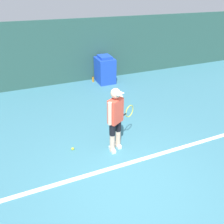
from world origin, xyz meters
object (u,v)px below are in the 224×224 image
object	(u,v)px
water_bottle	(93,79)
tennis_player	(116,117)
tennis_ball	(73,149)
covered_chair	(105,70)

from	to	relation	value
water_bottle	tennis_player	bearing A→B (deg)	-101.04
tennis_player	tennis_ball	xyz separation A→B (m)	(-0.98, 0.34, -0.85)
tennis_ball	water_bottle	xyz separation A→B (m)	(1.83, 4.02, 0.07)
covered_chair	tennis_player	bearing A→B (deg)	-107.47
tennis_ball	covered_chair	distance (m)	4.48
tennis_player	covered_chair	bearing A→B (deg)	43.70
tennis_player	water_bottle	bearing A→B (deg)	50.13
tennis_ball	tennis_player	bearing A→B (deg)	-19.29
tennis_ball	water_bottle	bearing A→B (deg)	65.53
tennis_player	water_bottle	xyz separation A→B (m)	(0.85, 4.36, -0.77)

